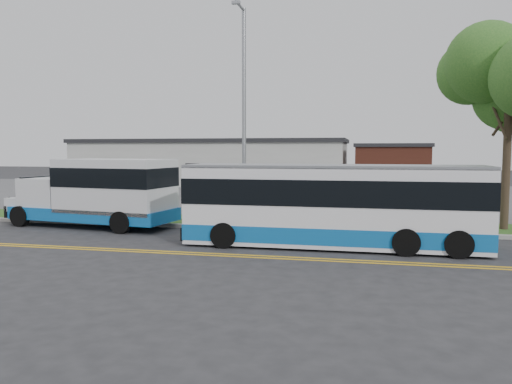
% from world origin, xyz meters
% --- Properties ---
extents(ground, '(140.00, 140.00, 0.00)m').
position_xyz_m(ground, '(0.00, 0.00, 0.00)').
color(ground, '#28282B').
rests_on(ground, ground).
extents(lane_line_north, '(70.00, 0.12, 0.01)m').
position_xyz_m(lane_line_north, '(0.00, -3.85, 0.01)').
color(lane_line_north, gold).
rests_on(lane_line_north, ground).
extents(lane_line_south, '(70.00, 0.12, 0.01)m').
position_xyz_m(lane_line_south, '(0.00, -4.15, 0.01)').
color(lane_line_south, gold).
rests_on(lane_line_south, ground).
extents(curb, '(80.00, 0.30, 0.15)m').
position_xyz_m(curb, '(0.00, 1.10, 0.07)').
color(curb, '#9E9B93').
rests_on(curb, ground).
extents(verge, '(80.00, 3.30, 0.10)m').
position_xyz_m(verge, '(0.00, 2.90, 0.05)').
color(verge, '#2F531B').
rests_on(verge, ground).
extents(parking_lot, '(80.00, 25.00, 0.10)m').
position_xyz_m(parking_lot, '(0.00, 17.00, 0.05)').
color(parking_lot, '#4C4C4F').
rests_on(parking_lot, ground).
extents(commercial_building, '(25.40, 10.40, 4.35)m').
position_xyz_m(commercial_building, '(-6.00, 27.00, 2.18)').
color(commercial_building, '#9E9E99').
rests_on(commercial_building, ground).
extents(brick_wing, '(6.30, 7.30, 3.90)m').
position_xyz_m(brick_wing, '(10.50, 26.00, 1.96)').
color(brick_wing, brown).
rests_on(brick_wing, ground).
extents(tree_east, '(5.20, 5.20, 8.33)m').
position_xyz_m(tree_east, '(14.00, 3.00, 6.20)').
color(tree_east, '#32231B').
rests_on(tree_east, verge).
extents(streetlight_near, '(0.35, 1.53, 9.50)m').
position_xyz_m(streetlight_near, '(3.00, 2.73, 5.23)').
color(streetlight_near, gray).
rests_on(streetlight_near, verge).
extents(shuttle_bus, '(7.99, 3.57, 2.96)m').
position_xyz_m(shuttle_bus, '(-2.84, 0.49, 1.58)').
color(shuttle_bus, '#0F5AA4').
rests_on(shuttle_bus, ground).
extents(transit_bus, '(10.25, 2.48, 2.84)m').
position_xyz_m(transit_bus, '(7.26, -1.80, 1.44)').
color(transit_bus, white).
rests_on(transit_bus, ground).
extents(parked_car_a, '(2.49, 4.52, 1.41)m').
position_xyz_m(parked_car_a, '(-6.03, 14.52, 0.81)').
color(parked_car_a, silver).
rests_on(parked_car_a, parking_lot).
extents(parked_car_b, '(3.14, 5.18, 1.41)m').
position_xyz_m(parked_car_b, '(-5.73, 10.97, 0.80)').
color(parked_car_b, white).
rests_on(parked_car_b, parking_lot).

